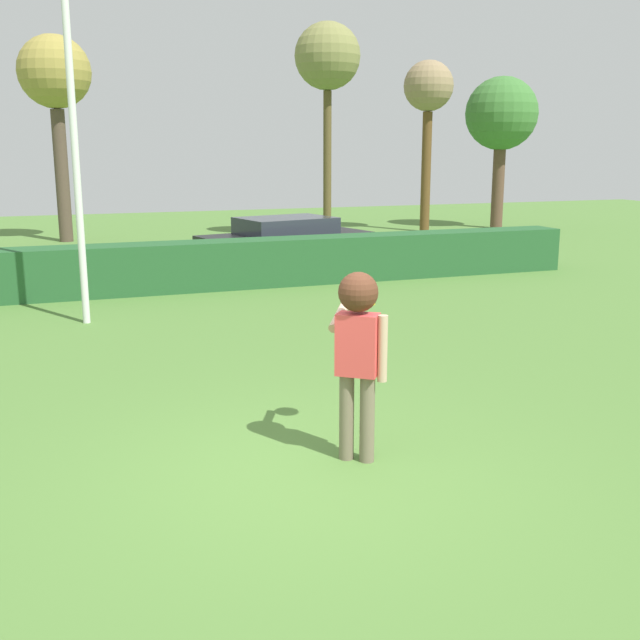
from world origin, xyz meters
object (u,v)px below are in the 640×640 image
Objects in this scene: lamppost at (72,103)px; bare_elm_tree at (55,78)px; frisbee at (362,302)px; parked_car_black at (286,240)px; person at (358,339)px; maple_tree at (428,93)px; willow_tree at (502,116)px; oak_tree at (328,60)px.

lamppost reaches higher than bare_elm_tree.
frisbee reaches higher than parked_car_black.
person is 21.08m from maple_tree.
willow_tree is 15.25m from bare_elm_tree.
maple_tree is at bearing -5.91° from bare_elm_tree.
maple_tree is 1.08× the size of willow_tree.
bare_elm_tree is at bearing 89.22° from lamppost.
maple_tree is 3.14m from willow_tree.
person is at bearing -73.79° from lamppost.
lamppost is 1.12× the size of maple_tree.
person is 19.77m from bare_elm_tree.
bare_elm_tree is at bearing 122.24° from parked_car_black.
parked_car_black is 10.53m from maple_tree.
parked_car_black is 0.76× the size of maple_tree.
maple_tree reaches higher than frisbee.
lamppost is at bearing -128.94° from oak_tree.
parked_car_black is (5.04, 4.63, -2.92)m from lamppost.
frisbee is 0.04× the size of bare_elm_tree.
maple_tree is at bearing 12.49° from oak_tree.
person is 0.31× the size of maple_tree.
maple_tree is 4.24m from oak_tree.
oak_tree reaches higher than parked_car_black.
lamppost is at bearing -137.94° from maple_tree.
frisbee is at bearing -119.70° from maple_tree.
parked_car_black is at bearing -138.29° from maple_tree.
bare_elm_tree reaches higher than maple_tree.
oak_tree reaches higher than bare_elm_tree.
person is at bearing -109.90° from oak_tree.
bare_elm_tree is (-12.12, 1.26, 0.23)m from maple_tree.
maple_tree is 0.87× the size of oak_tree.
maple_tree is at bearing 41.71° from parked_car_black.
lamppost is (-2.30, 6.42, 2.20)m from frisbee.
lamppost is at bearing -90.78° from bare_elm_tree.
lamppost is at bearing -137.43° from parked_car_black.
maple_tree reaches higher than person.
maple_tree is at bearing 60.38° from person.
willow_tree is at bearing 32.55° from parked_car_black.
person is 0.66m from frisbee.
frisbee is 22.08m from willow_tree.
oak_tree is 1.24× the size of willow_tree.
frisbee is at bearing -126.50° from willow_tree.
person is 0.40× the size of parked_car_black.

